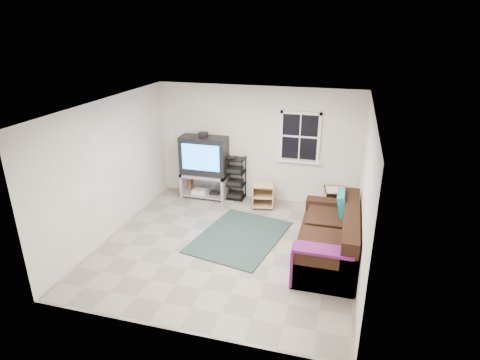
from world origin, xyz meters
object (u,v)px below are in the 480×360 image
(tv_unit, at_px, (204,162))
(av_rack, at_px, (234,181))
(sofa, at_px, (330,239))
(side_table_left, at_px, (263,194))
(side_table_right, at_px, (334,198))

(tv_unit, relative_size, av_rack, 1.54)
(tv_unit, bearing_deg, sofa, -32.53)
(tv_unit, relative_size, side_table_left, 2.91)
(tv_unit, height_order, side_table_right, tv_unit)
(side_table_right, distance_m, sofa, 1.98)
(sofa, bearing_deg, side_table_left, 131.47)
(tv_unit, bearing_deg, side_table_right, 1.22)
(av_rack, bearing_deg, side_table_right, -0.50)
(av_rack, relative_size, side_table_right, 1.94)
(tv_unit, height_order, side_table_left, tv_unit)
(sofa, bearing_deg, side_table_right, 90.95)
(side_table_right, bearing_deg, side_table_left, -172.57)
(tv_unit, bearing_deg, side_table_left, -5.49)
(side_table_left, bearing_deg, tv_unit, 174.51)
(tv_unit, height_order, sofa, tv_unit)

